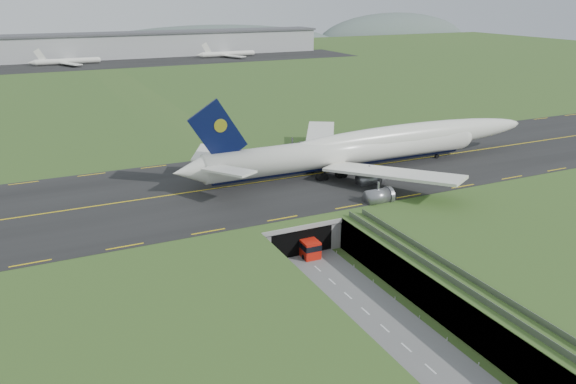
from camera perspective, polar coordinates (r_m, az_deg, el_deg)
ground at (r=95.46m, az=3.60°, el=-8.40°), size 900.00×900.00×0.00m
airfield_deck at (r=94.10m, az=3.64°, el=-6.78°), size 800.00×800.00×6.00m
trench_road at (r=89.76m, az=5.94°, el=-10.34°), size 12.00×75.00×0.20m
taxiway at (r=120.63m, az=-3.88°, el=0.85°), size 800.00×44.00×0.18m
tunnel_portal at (r=107.54m, az=-0.64°, el=-3.06°), size 17.00×22.30×6.00m
guideway at (r=85.14m, az=16.61°, el=-8.87°), size 3.00×53.00×7.05m
jumbo_jet at (r=130.73m, az=8.26°, el=4.56°), size 92.04×59.75×19.76m
shuttle_tram at (r=102.12m, az=1.69°, el=-5.30°), size 3.27×8.07×3.25m
cargo_terminal at (r=376.52m, az=-19.48°, el=13.79°), size 320.00×67.00×15.60m
distant_hills at (r=516.84m, az=-13.76°, el=13.60°), size 700.00×91.00×60.00m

